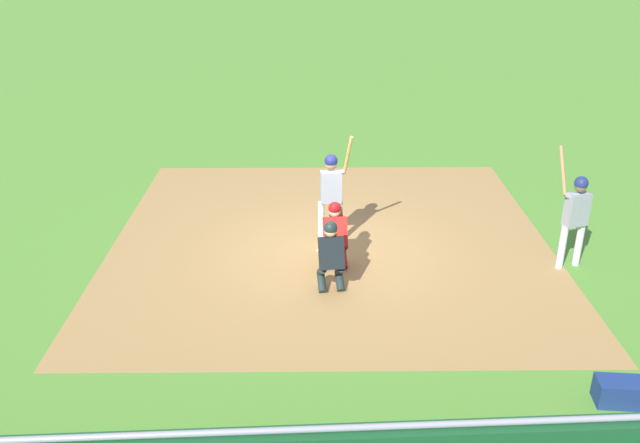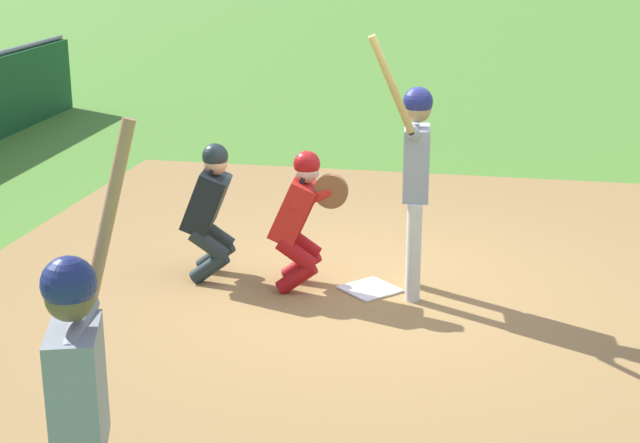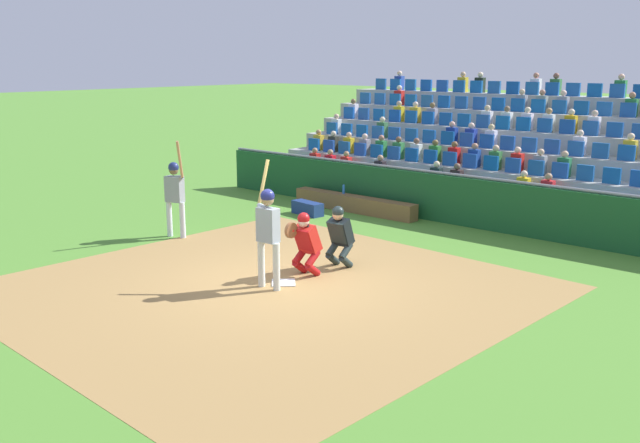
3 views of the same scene
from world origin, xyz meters
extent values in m
plane|color=#50892F|center=(0.00, 0.00, 0.00)|extent=(160.00, 160.00, 0.00)
cube|color=#9F7A45|center=(0.00, 0.50, 0.00)|extent=(9.06, 9.05, 0.01)
cube|color=white|center=(0.00, 0.00, 0.02)|extent=(0.62, 0.62, 0.02)
cylinder|color=silver|center=(-0.19, 0.37, 0.44)|extent=(0.14, 0.14, 0.89)
cylinder|color=silver|center=(0.18, 0.39, 0.44)|extent=(0.14, 0.14, 0.89)
cube|color=#909AA7|center=(0.00, 0.38, 1.20)|extent=(0.42, 0.24, 0.63)
sphere|color=#9F8256|center=(0.00, 0.38, 1.67)|extent=(0.23, 0.23, 0.23)
sphere|color=navy|center=(0.00, 0.38, 1.73)|extent=(0.26, 0.26, 0.26)
cylinder|color=#909AA7|center=(0.05, 0.36, 1.50)|extent=(0.44, 0.11, 0.14)
cylinder|color=#909AA7|center=(0.21, 0.37, 1.50)|extent=(0.17, 0.14, 0.13)
cylinder|color=tan|center=(0.30, 0.18, 1.92)|extent=(0.17, 0.41, 0.81)
sphere|color=black|center=(0.26, 0.35, 1.52)|extent=(0.06, 0.06, 0.06)
cylinder|color=#A81214|center=(-0.15, -0.65, 0.15)|extent=(0.16, 0.39, 0.34)
cylinder|color=#A81214|center=(-0.15, -0.65, 0.37)|extent=(0.16, 0.39, 0.33)
cylinder|color=#A81214|center=(0.17, -0.64, 0.15)|extent=(0.16, 0.39, 0.34)
cylinder|color=#A81214|center=(0.17, -0.64, 0.37)|extent=(0.16, 0.39, 0.33)
cube|color=red|center=(0.01, -0.68, 0.73)|extent=(0.44, 0.46, 0.60)
cube|color=#A81214|center=(0.01, -0.57, 0.73)|extent=(0.39, 0.25, 0.44)
sphere|color=beige|center=(0.01, -0.57, 1.09)|extent=(0.22, 0.22, 0.22)
cube|color=black|center=(0.01, -0.57, 1.09)|extent=(0.20, 0.13, 0.20)
sphere|color=#A81214|center=(0.01, -0.57, 1.15)|extent=(0.24, 0.24, 0.24)
cylinder|color=brown|center=(0.12, -0.34, 0.95)|extent=(0.08, 0.30, 0.30)
cylinder|color=red|center=(0.15, -0.51, 0.88)|extent=(0.17, 0.40, 0.22)
cylinder|color=#202D2D|center=(-0.28, -1.50, 0.15)|extent=(0.17, 0.39, 0.34)
cylinder|color=#202D2D|center=(-0.28, -1.50, 0.37)|extent=(0.17, 0.39, 0.33)
cylinder|color=#202D2D|center=(0.04, -1.48, 0.15)|extent=(0.17, 0.39, 0.34)
cylinder|color=#202D2D|center=(0.04, -1.48, 0.37)|extent=(0.17, 0.39, 0.33)
cube|color=black|center=(-0.12, -1.54, 0.73)|extent=(0.45, 0.46, 0.60)
cube|color=#202D2D|center=(-0.13, -1.42, 0.73)|extent=(0.40, 0.25, 0.45)
sphere|color=#D9AD7B|center=(-0.13, -1.43, 1.10)|extent=(0.22, 0.22, 0.22)
cube|color=black|center=(-0.13, -1.43, 1.10)|extent=(0.21, 0.13, 0.20)
sphere|color=#202D2D|center=(-0.13, -1.43, 1.16)|extent=(0.24, 0.24, 0.24)
cylinder|color=gray|center=(0.00, -6.42, 1.27)|extent=(16.48, 0.07, 0.07)
cube|color=navy|center=(3.68, -4.73, 0.18)|extent=(0.99, 0.48, 0.35)
cylinder|color=silver|center=(4.55, -0.82, 0.43)|extent=(0.16, 0.16, 0.85)
cylinder|color=silver|center=(4.19, -0.92, 0.43)|extent=(0.16, 0.16, 0.85)
cube|color=gray|center=(4.37, -0.87, 1.15)|extent=(0.47, 0.33, 0.60)
sphere|color=brown|center=(4.37, -0.87, 1.61)|extent=(0.22, 0.22, 0.22)
sphere|color=navy|center=(4.37, -0.87, 1.67)|extent=(0.25, 0.25, 0.25)
cylinder|color=gray|center=(4.31, -0.86, 1.44)|extent=(0.46, 0.17, 0.14)
cylinder|color=gray|center=(4.15, -0.91, 1.44)|extent=(0.16, 0.11, 0.13)
cylinder|color=tan|center=(4.03, -0.80, 1.89)|extent=(0.21, 0.29, 0.87)
sphere|color=black|center=(4.09, -0.90, 1.47)|extent=(0.06, 0.06, 0.06)
camera|label=1|loc=(-0.84, -11.58, 5.86)|focal=37.15mm
camera|label=2|loc=(8.00, 0.80, 3.14)|focal=53.54mm
camera|label=3|loc=(-8.82, 9.02, 4.11)|focal=39.46mm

